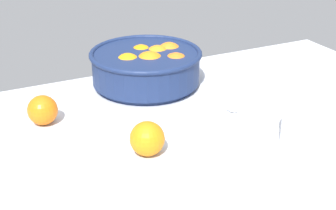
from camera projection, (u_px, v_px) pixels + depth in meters
The scene contains 6 objects.
ground_plane at pixel (164, 154), 97.07cm from camera, with size 146.25×85.49×3.00cm, color silver.
fruit_bowl at pixel (147, 66), 122.96cm from camera, with size 28.58×28.58×9.85cm.
juice_glass at pixel (303, 124), 95.30cm from camera, with size 8.22×8.22×10.49cm.
loose_orange_0 at pixel (147, 139), 92.78cm from camera, with size 6.87×6.87×6.87cm, color orange.
loose_orange_2 at pixel (43, 110), 104.35cm from camera, with size 6.60×6.60×6.60cm, color orange.
spoon at pixel (248, 116), 108.14cm from camera, with size 6.99×17.50×1.00cm.
Camera 1 is at (-35.52, -75.34, 49.33)cm, focal length 51.50 mm.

